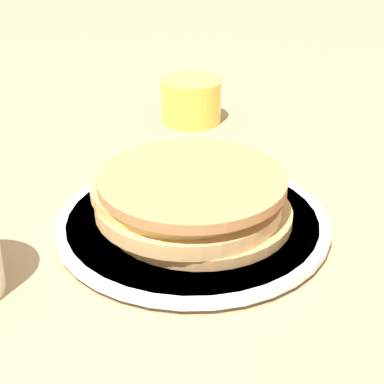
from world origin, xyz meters
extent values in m
plane|color=#9E7F5B|center=(0.00, 0.00, 0.00)|extent=(4.00, 4.00, 0.00)
cylinder|color=white|center=(0.00, 0.02, 0.01)|extent=(0.25, 0.25, 0.01)
cylinder|color=white|center=(0.00, 0.02, 0.01)|extent=(0.27, 0.27, 0.01)
cylinder|color=tan|center=(0.00, 0.03, 0.02)|extent=(0.19, 0.19, 0.01)
cylinder|color=tan|center=(0.00, 0.02, 0.03)|extent=(0.19, 0.19, 0.02)
cylinder|color=tan|center=(-0.01, 0.02, 0.04)|extent=(0.19, 0.19, 0.01)
cylinder|color=#B37849|center=(0.00, 0.02, 0.05)|extent=(0.19, 0.19, 0.01)
cylinder|color=yellow|center=(-0.29, 0.06, 0.03)|extent=(0.08, 0.08, 0.06)
camera|label=1|loc=(0.55, -0.05, 0.34)|focal=60.00mm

